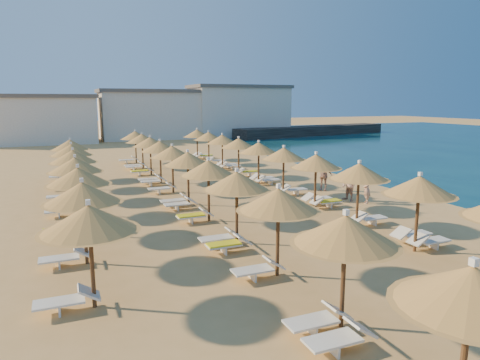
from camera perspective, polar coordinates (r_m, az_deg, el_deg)
name	(u,v)px	position (r m, az deg, el deg)	size (l,w,h in m)	color
ground	(283,219)	(20.87, 5.81, -5.25)	(220.00, 220.00, 0.00)	tan
jetty	(314,131)	(72.81, 9.77, 6.52)	(30.00, 4.00, 1.50)	black
hotel_blocks	(156,114)	(66.17, -11.11, 8.65)	(45.52, 10.48, 8.10)	white
parasol_row_east	(284,155)	(25.57, 5.86, 3.40)	(2.73, 37.80, 3.07)	brown
parasol_row_west	(188,160)	(23.36, -6.98, 2.70)	(2.73, 37.80, 3.07)	brown
parasol_row_inland	(75,166)	(22.52, -21.11, 1.78)	(2.73, 23.77, 3.07)	brown
loungers	(212,197)	(24.09, -3.69, -2.23)	(14.72, 36.60, 0.66)	white
beachgoer_c	(323,176)	(27.68, 11.05, 0.58)	(1.13, 0.47, 1.93)	tan
beachgoer_b	(349,185)	(25.14, 14.32, -0.63)	(0.91, 0.71, 1.87)	tan
beachgoer_a	(367,189)	(24.82, 16.56, -1.12)	(0.61, 0.40, 1.67)	tan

